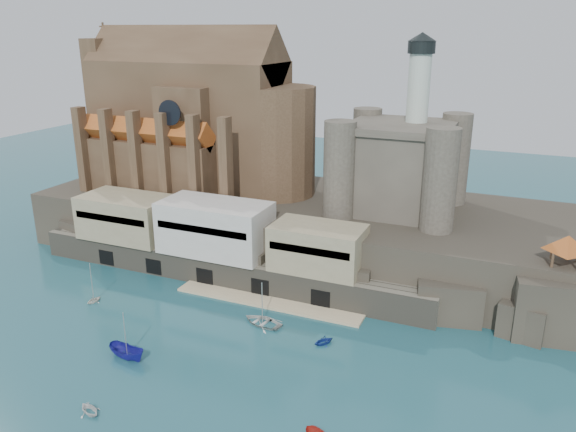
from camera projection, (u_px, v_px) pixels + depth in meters
The scene contains 12 objects.
ground at pixel (193, 361), 70.83m from camera, with size 300.00×300.00×0.00m, color #194953.
promontory at pixel (306, 227), 103.65m from camera, with size 100.00×36.00×10.00m.
quay at pixel (214, 243), 92.81m from camera, with size 70.00×12.00×13.05m.
church at pixel (197, 124), 109.28m from camera, with size 47.00×25.93×30.51m.
castle_keep at pixel (400, 162), 94.81m from camera, with size 21.20×21.20×29.30m.
rock_outcrop at pixel (557, 305), 76.40m from camera, with size 14.50×10.50×8.70m.
pavilion at pixel (567, 245), 73.77m from camera, with size 6.40×6.40×5.40m.
boat_1 at pixel (90, 413), 61.20m from camera, with size 2.65×1.62×3.07m, color silver.
boat_2 at pixel (128, 358), 71.43m from camera, with size 2.10×2.16×5.58m, color #201F94.
boat_4 at pixel (94, 302), 86.03m from camera, with size 2.25×1.37×2.60m, color white.
boat_6 at pixel (263, 323), 79.73m from camera, with size 4.27×1.24×5.97m, color silver.
boat_7 at pixel (323, 344), 74.65m from camera, with size 2.50×1.53×2.90m, color navy.
Camera 1 is at (35.21, -51.66, 39.85)m, focal length 35.00 mm.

